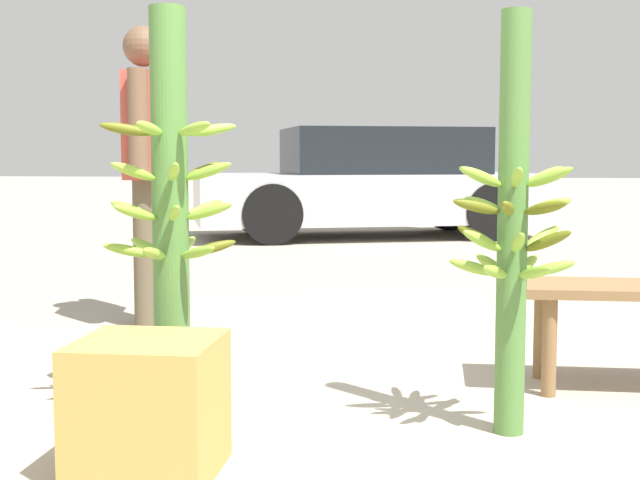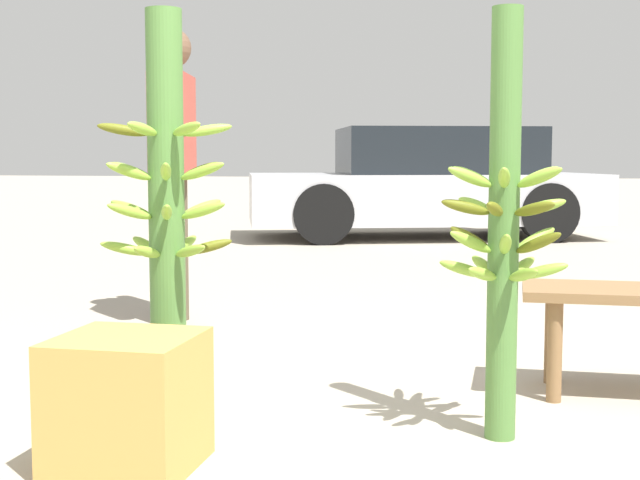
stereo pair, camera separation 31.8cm
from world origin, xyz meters
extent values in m
plane|color=#A89E8C|center=(0.00, 0.00, 0.00)|extent=(80.00, 80.00, 0.00)
cylinder|color=#4C7A38|center=(-0.70, 0.45, 0.76)|extent=(0.13, 0.13, 1.52)
ellipsoid|color=#5D6216|center=(-0.84, 0.40, 1.08)|extent=(0.19, 0.10, 0.07)
ellipsoid|color=#84B238|center=(-0.72, 0.30, 1.08)|extent=(0.07, 0.19, 0.07)
ellipsoid|color=#84B238|center=(-0.58, 0.36, 1.08)|extent=(0.17, 0.15, 0.07)
ellipsoid|color=#84B238|center=(-0.55, 0.51, 1.08)|extent=(0.19, 0.10, 0.07)
ellipsoid|color=#5D6216|center=(-0.67, 0.60, 1.08)|extent=(0.07, 0.19, 0.07)
ellipsoid|color=#84B238|center=(-0.82, 0.55, 1.08)|extent=(0.17, 0.15, 0.07)
ellipsoid|color=#5D6216|center=(-0.60, 0.57, 0.93)|extent=(0.15, 0.17, 0.09)
ellipsoid|color=#5D6216|center=(-0.75, 0.59, 0.93)|extent=(0.11, 0.19, 0.09)
ellipsoid|color=#84B238|center=(-0.85, 0.47, 0.93)|extent=(0.19, 0.06, 0.09)
ellipsoid|color=#84B238|center=(-0.79, 0.33, 0.93)|extent=(0.15, 0.17, 0.09)
ellipsoid|color=#84B238|center=(-0.64, 0.31, 0.93)|extent=(0.11, 0.19, 0.09)
ellipsoid|color=#84B238|center=(-0.55, 0.43, 0.93)|extent=(0.19, 0.06, 0.09)
ellipsoid|color=#84B238|center=(-0.85, 0.47, 0.78)|extent=(0.19, 0.06, 0.09)
ellipsoid|color=#84B238|center=(-0.79, 0.33, 0.78)|extent=(0.15, 0.17, 0.09)
ellipsoid|color=#84B238|center=(-0.64, 0.31, 0.78)|extent=(0.11, 0.19, 0.09)
ellipsoid|color=#84B238|center=(-0.55, 0.43, 0.78)|extent=(0.19, 0.06, 0.09)
ellipsoid|color=#84B238|center=(-0.61, 0.57, 0.78)|extent=(0.15, 0.17, 0.09)
ellipsoid|color=#84B238|center=(-0.76, 0.59, 0.78)|extent=(0.11, 0.19, 0.09)
ellipsoid|color=#5D6216|center=(-0.56, 0.52, 0.64)|extent=(0.19, 0.11, 0.08)
ellipsoid|color=#84B238|center=(-0.68, 0.60, 0.64)|extent=(0.06, 0.19, 0.08)
ellipsoid|color=#84B238|center=(-0.82, 0.54, 0.64)|extent=(0.18, 0.14, 0.08)
ellipsoid|color=#84B238|center=(-0.84, 0.39, 0.64)|extent=(0.19, 0.11, 0.08)
ellipsoid|color=#84B238|center=(-0.71, 0.30, 0.64)|extent=(0.06, 0.19, 0.08)
ellipsoid|color=#84B238|center=(-0.57, 0.36, 0.64)|extent=(0.18, 0.14, 0.08)
cylinder|color=#4C7A38|center=(0.54, 0.44, 0.74)|extent=(0.11, 0.11, 1.48)
ellipsoid|color=#84B238|center=(0.65, 0.37, 0.91)|extent=(0.17, 0.12, 0.10)
ellipsoid|color=#84B238|center=(0.65, 0.50, 0.91)|extent=(0.17, 0.12, 0.10)
ellipsoid|color=#84B238|center=(0.54, 0.57, 0.91)|extent=(0.04, 0.18, 0.10)
ellipsoid|color=#84B238|center=(0.42, 0.50, 0.91)|extent=(0.17, 0.12, 0.10)
ellipsoid|color=#84B238|center=(0.42, 0.37, 0.91)|extent=(0.17, 0.12, 0.10)
ellipsoid|color=#84B238|center=(0.54, 0.31, 0.91)|extent=(0.04, 0.18, 0.10)
ellipsoid|color=#5D6216|center=(0.64, 0.35, 0.81)|extent=(0.16, 0.15, 0.08)
ellipsoid|color=#84B238|center=(0.66, 0.48, 0.81)|extent=(0.18, 0.09, 0.08)
ellipsoid|color=#5D6216|center=(0.56, 0.57, 0.81)|extent=(0.08, 0.18, 0.08)
ellipsoid|color=#84B238|center=(0.44, 0.53, 0.81)|extent=(0.16, 0.15, 0.08)
ellipsoid|color=#5D6216|center=(0.41, 0.39, 0.81)|extent=(0.18, 0.09, 0.08)
ellipsoid|color=#5D6216|center=(0.51, 0.31, 0.81)|extent=(0.08, 0.18, 0.08)
ellipsoid|color=#84B238|center=(0.43, 0.36, 0.69)|extent=(0.17, 0.13, 0.11)
ellipsoid|color=#84B238|center=(0.54, 0.31, 0.69)|extent=(0.05, 0.18, 0.11)
ellipsoid|color=#5D6216|center=(0.65, 0.38, 0.69)|extent=(0.17, 0.11, 0.11)
ellipsoid|color=#84B238|center=(0.64, 0.51, 0.69)|extent=(0.17, 0.13, 0.11)
ellipsoid|color=#5D6216|center=(0.53, 0.56, 0.69)|extent=(0.05, 0.18, 0.11)
ellipsoid|color=#5D6216|center=(0.42, 0.49, 0.69)|extent=(0.17, 0.11, 0.11)
ellipsoid|color=#84B238|center=(0.47, 0.55, 0.59)|extent=(0.12, 0.17, 0.08)
ellipsoid|color=#84B238|center=(0.40, 0.43, 0.59)|extent=(0.18, 0.04, 0.08)
ellipsoid|color=#84B238|center=(0.47, 0.32, 0.59)|extent=(0.12, 0.17, 0.08)
ellipsoid|color=#84B238|center=(0.60, 0.32, 0.59)|extent=(0.12, 0.17, 0.08)
ellipsoid|color=#84B238|center=(0.67, 0.44, 0.59)|extent=(0.18, 0.04, 0.08)
ellipsoid|color=#84B238|center=(0.60, 0.55, 0.59)|extent=(0.12, 0.17, 0.08)
cylinder|color=brown|center=(-1.36, 2.13, 0.43)|extent=(0.15, 0.15, 0.85)
cylinder|color=brown|center=(-1.40, 2.33, 0.43)|extent=(0.15, 0.15, 0.85)
cube|color=#BF4C3F|center=(-1.38, 2.23, 1.15)|extent=(0.29, 0.49, 0.60)
cylinder|color=brown|center=(-1.33, 1.95, 1.17)|extent=(0.13, 0.13, 0.57)
cylinder|color=brown|center=(-1.44, 2.51, 1.17)|extent=(0.13, 0.13, 0.57)
sphere|color=brown|center=(-1.38, 2.23, 1.60)|extent=(0.23, 0.23, 0.23)
cylinder|color=olive|center=(0.74, 1.26, 0.20)|extent=(0.06, 0.06, 0.41)
cylinder|color=olive|center=(0.74, 0.95, 0.20)|extent=(0.06, 0.06, 0.41)
cube|color=#B7B7BC|center=(-0.54, 8.17, 0.48)|extent=(4.51, 2.93, 0.59)
cube|color=black|center=(-0.38, 8.23, 1.05)|extent=(2.68, 2.22, 0.55)
cylinder|color=black|center=(-1.53, 7.03, 0.34)|extent=(0.71, 0.40, 0.68)
cylinder|color=black|center=(-2.01, 8.52, 0.34)|extent=(0.71, 0.40, 0.68)
cylinder|color=black|center=(0.93, 7.83, 0.34)|extent=(0.71, 0.40, 0.68)
cylinder|color=black|center=(0.45, 9.32, 0.34)|extent=(0.71, 0.40, 0.68)
cube|color=#C69347|center=(-0.60, -0.13, 0.21)|extent=(0.42, 0.42, 0.42)
camera|label=1|loc=(0.26, -2.72, 0.98)|focal=50.00mm
camera|label=2|loc=(0.58, -2.66, 0.98)|focal=50.00mm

